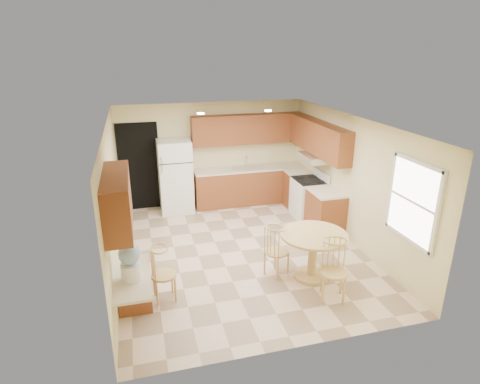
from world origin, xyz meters
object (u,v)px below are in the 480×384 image
object	(u,v)px
chair_table_b	(337,268)
water_crock	(130,261)
chair_table_a	(279,248)
chair_desk	(164,271)
stove	(309,198)
refrigerator	(175,176)
dining_table	(313,249)

from	to	relation	value
chair_table_b	water_crock	distance (m)	3.01
chair_table_a	chair_desk	size ratio (longest dim) A/B	1.02
stove	chair_table_b	distance (m)	3.29
refrigerator	chair_table_b	distance (m)	4.77
refrigerator	chair_table_a	world-z (taller)	refrigerator
chair_table_b	refrigerator	bearing A→B (deg)	-44.68
refrigerator	chair_table_a	bearing A→B (deg)	-69.06
stove	water_crock	world-z (taller)	water_crock
chair_table_b	water_crock	bearing A→B (deg)	17.68
refrigerator	chair_desk	distance (m)	3.75
chair_table_b	water_crock	xyz separation A→B (m)	(-2.97, 0.20, 0.45)
dining_table	chair_desk	distance (m)	2.47
chair_desk	dining_table	bearing A→B (deg)	87.01
chair_desk	chair_table_b	bearing A→B (deg)	70.44
chair_table_a	chair_table_b	distance (m)	1.09
water_crock	chair_table_b	bearing A→B (deg)	-3.86
dining_table	chair_desk	xyz separation A→B (m)	(-2.47, -0.07, 0.00)
chair_table_a	chair_desk	bearing A→B (deg)	-113.90
stove	chair_desk	bearing A→B (deg)	-144.65
chair_table_a	chair_table_b	size ratio (longest dim) A/B	0.93
water_crock	dining_table	bearing A→B (deg)	10.53
chair_desk	water_crock	world-z (taller)	water_crock
water_crock	refrigerator	bearing A→B (deg)	75.84
refrigerator	stove	bearing A→B (deg)	-22.99
dining_table	chair_desk	bearing A→B (deg)	-178.45
refrigerator	dining_table	size ratio (longest dim) A/B	1.55
water_crock	chair_table_a	bearing A→B (deg)	16.59
dining_table	chair_table_b	size ratio (longest dim) A/B	1.14
refrigerator	water_crock	distance (m)	4.29
refrigerator	chair_desk	bearing A→B (deg)	-99.25
dining_table	stove	bearing A→B (deg)	67.29
stove	chair_desk	world-z (taller)	stove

